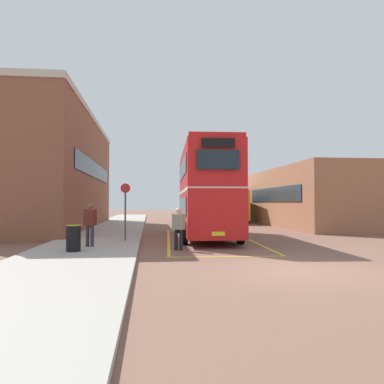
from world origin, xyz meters
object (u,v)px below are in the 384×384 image
single_deck_bus (230,205)px  double_decker_bus (206,191)px  pedestrian_boarding (179,226)px  litter_bin (73,238)px  pedestrian_waiting_near (90,221)px  bus_stop_sign (125,206)px

single_deck_bus → double_decker_bus: bearing=-106.6°
pedestrian_boarding → litter_bin: size_ratio=1.76×
double_decker_bus → single_deck_bus: size_ratio=1.28×
single_deck_bus → litter_bin: size_ratio=8.70×
pedestrian_boarding → pedestrian_waiting_near: (-3.48, 0.44, 0.17)m
litter_bin → bus_stop_sign: size_ratio=0.36×
single_deck_bus → pedestrian_waiting_near: bearing=-116.1°
double_decker_bus → pedestrian_waiting_near: 7.28m
single_deck_bus → pedestrian_boarding: (-6.46, -20.74, -0.67)m
double_decker_bus → pedestrian_boarding: bearing=-109.5°
pedestrian_boarding → litter_bin: pedestrian_boarding is taller
single_deck_bus → pedestrian_boarding: bearing=-107.3°
single_deck_bus → pedestrian_waiting_near: 22.61m
double_decker_bus → litter_bin: double_decker_bus is taller
pedestrian_waiting_near → bus_stop_sign: 2.72m
litter_bin → pedestrian_waiting_near: bearing=76.8°
pedestrian_waiting_near → litter_bin: pedestrian_waiting_near is taller
pedestrian_boarding → pedestrian_waiting_near: 3.51m
pedestrian_waiting_near → litter_bin: size_ratio=1.80×
litter_bin → bus_stop_sign: bus_stop_sign is taller
litter_bin → double_decker_bus: bearing=47.8°
pedestrian_boarding → single_deck_bus: bearing=72.7°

